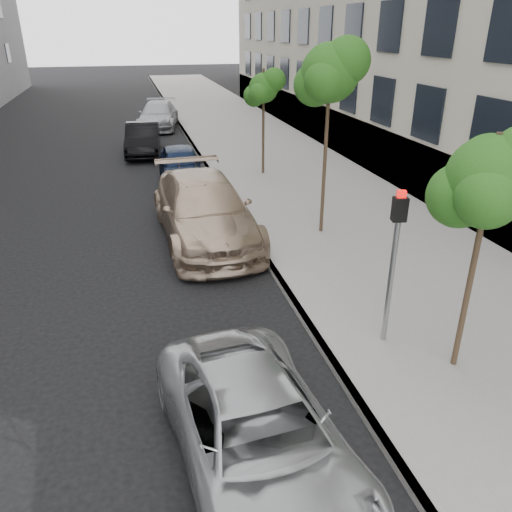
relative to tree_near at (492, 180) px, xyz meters
name	(u,v)px	position (x,y,z in m)	size (l,w,h in m)	color
ground	(312,472)	(-3.23, -1.50, -3.49)	(160.00, 160.00, 0.00)	black
sidewalk	(239,130)	(1.07, 22.50, -3.42)	(6.40, 72.00, 0.14)	gray
curb	(185,133)	(-2.05, 22.50, -3.42)	(0.15, 72.00, 0.14)	#9E9B93
tree_near	(492,180)	(0.00, 0.00, 0.00)	(1.70, 1.50, 4.19)	#38281C
tree_mid	(331,73)	(0.00, 6.50, 0.99)	(1.81, 1.61, 5.24)	#38281C
tree_far	(264,88)	(0.00, 13.00, -0.06)	(1.51, 1.31, 4.04)	#38281C
signal_pole	(394,251)	(-0.88, 0.99, -1.50)	(0.27, 0.22, 2.95)	#939699
minivan	(259,435)	(-3.93, -1.28, -2.85)	(2.11, 4.57, 1.27)	#A7AAAC
suv	(204,209)	(-3.33, 7.12, -2.62)	(2.44, 6.00, 1.74)	tan
sedan_blue	(181,165)	(-3.33, 12.97, -2.79)	(1.64, 4.08, 1.39)	#0F1A34
sedan_black	(143,139)	(-4.52, 18.19, -2.78)	(1.50, 4.31, 1.42)	black
sedan_rear	(158,115)	(-3.33, 24.70, -2.74)	(2.10, 5.16, 1.50)	#9D9FA5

